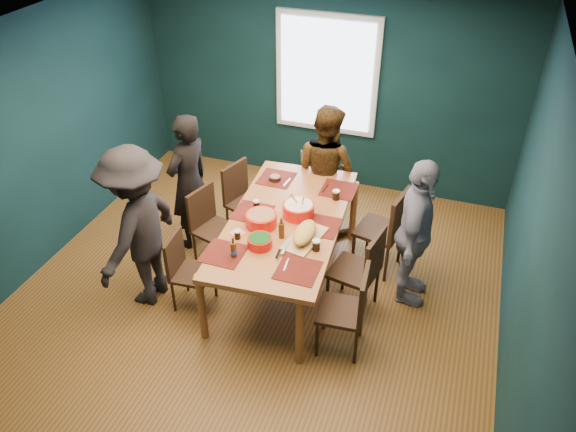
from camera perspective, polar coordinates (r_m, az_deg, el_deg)
name	(u,v)px	position (r m, az deg, el deg)	size (l,w,h in m)	color
room	(265,168)	(5.58, -2.32, 4.87)	(5.01, 5.01, 2.71)	brown
dining_table	(286,225)	(5.79, -0.22, -0.97)	(1.27, 2.31, 0.85)	#9D532F
chair_left_far	(242,195)	(6.71, -4.70, 2.13)	(0.53, 0.53, 0.93)	#321E10
chair_left_mid	(209,221)	(6.32, -8.03, -0.50)	(0.52, 0.52, 0.92)	#321E10
chair_left_near	(184,266)	(5.80, -10.48, -5.01)	(0.41, 0.41, 0.85)	#321E10
chair_right_far	(388,225)	(6.18, 10.13, -0.95)	(0.55, 0.55, 1.03)	#321E10
chair_right_mid	(363,266)	(5.62, 7.65, -5.10)	(0.52, 0.52, 0.99)	#321E10
chair_right_near	(351,306)	(5.23, 6.42, -9.03)	(0.46, 0.46, 0.94)	#321E10
person_far_left	(189,182)	(6.49, -10.02, 3.39)	(0.60, 0.40, 1.66)	black
person_back	(325,169)	(6.70, 3.83, 4.78)	(0.79, 0.61, 1.62)	black
person_right	(415,234)	(5.72, 12.75, -1.80)	(0.96, 0.40, 1.64)	silver
person_near_left	(138,228)	(5.75, -15.00, -1.21)	(1.14, 0.66, 1.77)	black
bowl_salad	(261,219)	(5.63, -2.74, -0.33)	(0.32, 0.32, 0.13)	red
bowl_dumpling	(298,209)	(5.76, 1.07, 0.69)	(0.33, 0.33, 0.31)	red
bowl_herbs	(260,241)	(5.36, -2.88, -2.59)	(0.24, 0.24, 0.11)	red
cutting_board	(305,234)	(5.43, 1.70, -1.85)	(0.36, 0.68, 0.15)	tan
small_bowl	(275,178)	(6.37, -1.35, 3.88)	(0.14, 0.14, 0.06)	black
beer_bottle_a	(234,250)	(5.24, -5.55, -3.43)	(0.06, 0.06, 0.22)	#48270C
beer_bottle_b	(281,230)	(5.44, -0.67, -1.43)	(0.06, 0.06, 0.23)	#48270C
cola_glass_a	(237,234)	(5.48, -5.16, -1.86)	(0.06, 0.06, 0.09)	black
cola_glass_b	(316,245)	(5.31, 2.89, -2.93)	(0.08, 0.08, 0.11)	black
cola_glass_c	(336,194)	(6.04, 4.89, 2.20)	(0.08, 0.08, 0.11)	black
cola_glass_d	(256,204)	(5.89, -3.24, 1.22)	(0.07, 0.07, 0.10)	black
napkin_a	(318,225)	(5.67, 3.07, -0.89)	(0.13, 0.13, 0.00)	#F77568
napkin_b	(237,233)	(5.58, -5.17, -1.71)	(0.12, 0.12, 0.00)	#F77568
napkin_c	(297,267)	(5.14, 0.92, -5.21)	(0.15, 0.15, 0.00)	#F77568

